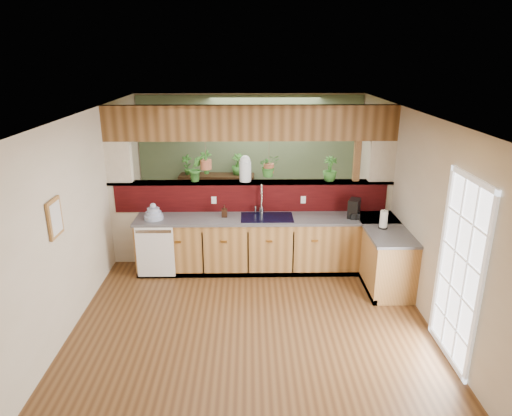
{
  "coord_description": "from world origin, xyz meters",
  "views": [
    {
      "loc": [
        -0.03,
        -5.77,
        3.35
      ],
      "look_at": [
        0.07,
        0.7,
        1.15
      ],
      "focal_mm": 32.0,
      "sensor_mm": 36.0,
      "label": 1
    }
  ],
  "objects_px": {
    "soap_dispenser": "(224,211)",
    "glass_jar": "(245,168)",
    "faucet": "(261,198)",
    "shelving_console": "(217,198)",
    "paper_towel": "(384,220)",
    "dish_stack": "(154,214)",
    "coffee_maker": "(354,209)"
  },
  "relations": [
    {
      "from": "faucet",
      "to": "coffee_maker",
      "type": "height_order",
      "value": "faucet"
    },
    {
      "from": "dish_stack",
      "to": "glass_jar",
      "type": "relative_size",
      "value": 0.71
    },
    {
      "from": "coffee_maker",
      "to": "shelving_console",
      "type": "bearing_deg",
      "value": 159.14
    },
    {
      "from": "coffee_maker",
      "to": "glass_jar",
      "type": "height_order",
      "value": "glass_jar"
    },
    {
      "from": "faucet",
      "to": "paper_towel",
      "type": "xyz_separation_m",
      "value": [
        1.79,
        -0.65,
        -0.14
      ]
    },
    {
      "from": "coffee_maker",
      "to": "shelving_console",
      "type": "xyz_separation_m",
      "value": [
        -2.31,
        2.3,
        -0.54
      ]
    },
    {
      "from": "soap_dispenser",
      "to": "paper_towel",
      "type": "height_order",
      "value": "paper_towel"
    },
    {
      "from": "dish_stack",
      "to": "soap_dispenser",
      "type": "bearing_deg",
      "value": 4.32
    },
    {
      "from": "coffee_maker",
      "to": "glass_jar",
      "type": "bearing_deg",
      "value": -169.05
    },
    {
      "from": "faucet",
      "to": "coffee_maker",
      "type": "distance_m",
      "value": 1.47
    },
    {
      "from": "faucet",
      "to": "paper_towel",
      "type": "distance_m",
      "value": 1.9
    },
    {
      "from": "faucet",
      "to": "glass_jar",
      "type": "relative_size",
      "value": 1.2
    },
    {
      "from": "dish_stack",
      "to": "soap_dispenser",
      "type": "distance_m",
      "value": 1.1
    },
    {
      "from": "paper_towel",
      "to": "glass_jar",
      "type": "relative_size",
      "value": 0.68
    },
    {
      "from": "dish_stack",
      "to": "glass_jar",
      "type": "distance_m",
      "value": 1.61
    },
    {
      "from": "glass_jar",
      "to": "shelving_console",
      "type": "xyz_separation_m",
      "value": [
        -0.6,
        1.9,
        -1.1
      ]
    },
    {
      "from": "dish_stack",
      "to": "glass_jar",
      "type": "bearing_deg",
      "value": 16.44
    },
    {
      "from": "soap_dispenser",
      "to": "glass_jar",
      "type": "xyz_separation_m",
      "value": [
        0.33,
        0.34,
        0.6
      ]
    },
    {
      "from": "glass_jar",
      "to": "coffee_maker",
      "type": "bearing_deg",
      "value": -13.06
    },
    {
      "from": "faucet",
      "to": "shelving_console",
      "type": "distance_m",
      "value": 2.38
    },
    {
      "from": "dish_stack",
      "to": "glass_jar",
      "type": "xyz_separation_m",
      "value": [
        1.43,
        0.42,
        0.62
      ]
    },
    {
      "from": "dish_stack",
      "to": "shelving_console",
      "type": "height_order",
      "value": "dish_stack"
    },
    {
      "from": "faucet",
      "to": "dish_stack",
      "type": "xyz_separation_m",
      "value": [
        -1.68,
        -0.2,
        -0.19
      ]
    },
    {
      "from": "soap_dispenser",
      "to": "coffee_maker",
      "type": "distance_m",
      "value": 2.04
    },
    {
      "from": "shelving_console",
      "to": "glass_jar",
      "type": "bearing_deg",
      "value": -68.88
    },
    {
      "from": "faucet",
      "to": "glass_jar",
      "type": "distance_m",
      "value": 0.55
    },
    {
      "from": "faucet",
      "to": "shelving_console",
      "type": "relative_size",
      "value": 0.33
    },
    {
      "from": "coffee_maker",
      "to": "soap_dispenser",
      "type": "bearing_deg",
      "value": -157.58
    },
    {
      "from": "coffee_maker",
      "to": "paper_towel",
      "type": "height_order",
      "value": "coffee_maker"
    },
    {
      "from": "soap_dispenser",
      "to": "glass_jar",
      "type": "bearing_deg",
      "value": 45.56
    },
    {
      "from": "paper_towel",
      "to": "shelving_console",
      "type": "bearing_deg",
      "value": 133.61
    },
    {
      "from": "coffee_maker",
      "to": "shelving_console",
      "type": "distance_m",
      "value": 3.3
    }
  ]
}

